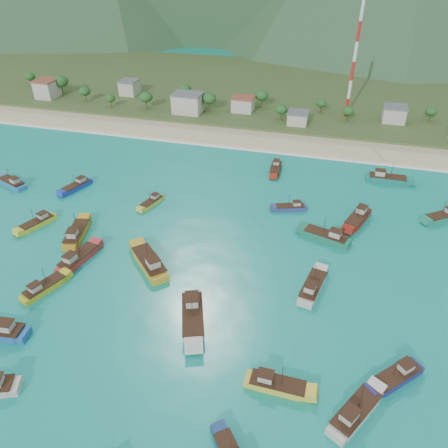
% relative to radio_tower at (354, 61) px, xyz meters
% --- Properties ---
extents(ground, '(600.00, 600.00, 0.00)m').
position_rel_radio_tower_xyz_m(ground, '(-33.60, -108.00, -22.43)').
color(ground, '#0B8374').
rests_on(ground, ground).
extents(beach, '(400.00, 18.00, 1.20)m').
position_rel_radio_tower_xyz_m(beach, '(-33.60, -29.00, -22.43)').
color(beach, beige).
rests_on(beach, ground).
extents(land, '(400.00, 110.00, 2.40)m').
position_rel_radio_tower_xyz_m(land, '(-33.60, 32.00, -22.43)').
color(land, '#385123').
rests_on(land, ground).
extents(surf_line, '(400.00, 2.50, 0.08)m').
position_rel_radio_tower_xyz_m(surf_line, '(-33.60, -38.50, -22.43)').
color(surf_line, white).
rests_on(surf_line, ground).
extents(village, '(208.24, 27.77, 7.28)m').
position_rel_radio_tower_xyz_m(village, '(-38.77, -7.35, -17.82)').
color(village, beige).
rests_on(village, ground).
extents(vegetation, '(277.37, 25.49, 8.81)m').
position_rel_radio_tower_xyz_m(vegetation, '(-46.03, -5.17, -17.28)').
color(vegetation, '#235623').
rests_on(vegetation, ground).
extents(radio_tower, '(1.20, 1.20, 41.67)m').
position_rel_radio_tower_xyz_m(radio_tower, '(0.00, 0.00, 0.00)').
color(radio_tower, red).
rests_on(radio_tower, ground).
extents(boat_0, '(6.05, 12.14, 6.89)m').
position_rel_radio_tower_xyz_m(boat_0, '(-60.13, -100.64, -21.57)').
color(boat_0, '#C18A1D').
rests_on(boat_0, ground).
extents(boat_1, '(5.33, 11.41, 6.49)m').
position_rel_radio_tower_xyz_m(boat_1, '(-2.81, -105.03, -21.65)').
color(boat_1, beige).
rests_on(boat_1, ground).
extents(boat_2, '(8.39, 11.10, 6.49)m').
position_rel_radio_tower_xyz_m(boat_2, '(6.23, -132.00, -21.65)').
color(boat_2, beige).
rests_on(boat_2, ground).
extents(boat_3, '(3.30, 9.68, 5.64)m').
position_rel_radio_tower_xyz_m(boat_3, '(-19.31, -52.34, -21.80)').
color(boat_3, maroon).
rests_on(boat_3, ground).
extents(boat_4, '(10.75, 6.55, 6.11)m').
position_rel_radio_tower_xyz_m(boat_4, '(-92.51, -82.01, -21.72)').
color(boat_4, '#286CA7').
rests_on(boat_4, ground).
extents(boat_6, '(4.56, 8.52, 4.83)m').
position_rel_radio_tower_xyz_m(boat_6, '(-48.66, -81.18, -21.95)').
color(boat_6, gold).
rests_on(boat_6, ground).
extents(boat_8, '(6.17, 10.05, 5.72)m').
position_rel_radio_tower_xyz_m(boat_8, '(-56.43, -119.52, -21.79)').
color(boat_8, gold).
rests_on(boat_8, ground).
extents(boat_9, '(8.03, 13.48, 7.65)m').
position_rel_radio_tower_xyz_m(boat_9, '(-24.02, -119.45, -21.43)').
color(boat_9, silver).
rests_on(boat_9, ground).
extents(boat_10, '(11.81, 3.54, 6.97)m').
position_rel_radio_tower_xyz_m(boat_10, '(13.88, -50.80, -21.56)').
color(boat_10, '#156F64').
rests_on(boat_10, ground).
extents(boat_11, '(10.11, 3.18, 5.94)m').
position_rel_radio_tower_xyz_m(boat_11, '(-6.17, -130.15, -21.75)').
color(boat_11, gold).
rests_on(boat_11, ground).
extents(boat_12, '(5.67, 9.96, 5.65)m').
position_rel_radio_tower_xyz_m(boat_12, '(-73.25, -78.57, -21.80)').
color(boat_12, '#1E38AB').
rests_on(boat_12, ground).
extents(boat_13, '(11.81, 6.55, 6.69)m').
position_rel_radio_tower_xyz_m(boat_13, '(-1.33, -85.82, -21.61)').
color(boat_13, '#1A6F4F').
rests_on(boat_13, ground).
extents(boat_14, '(6.03, 9.90, 5.63)m').
position_rel_radio_tower_xyz_m(boat_14, '(-72.47, -98.50, -21.80)').
color(boat_14, yellow).
rests_on(boat_14, ground).
extents(boat_15, '(10.13, 8.51, 6.09)m').
position_rel_radio_tower_xyz_m(boat_15, '(27.36, -68.67, -21.72)').
color(boat_15, '#217F60').
rests_on(boat_15, ground).
extents(boat_21, '(9.26, 9.34, 6.00)m').
position_rel_radio_tower_xyz_m(boat_21, '(12.66, -123.45, -21.74)').
color(boat_21, navy).
rests_on(boat_21, ground).
extents(boat_22, '(7.09, 11.85, 6.73)m').
position_rel_radio_tower_xyz_m(boat_22, '(5.84, -75.57, -21.60)').
color(boat_22, maroon).
rests_on(boat_22, ground).
extents(boat_23, '(11.92, 11.92, 7.69)m').
position_rel_radio_tower_xyz_m(boat_23, '(-38.38, -106.61, -21.43)').
color(boat_23, gold).
rests_on(boat_23, ground).
extents(boat_25, '(5.36, 11.47, 6.53)m').
position_rel_radio_tower_xyz_m(boat_25, '(-54.75, -109.07, -21.64)').
color(boat_25, '#B02F2E').
rests_on(boat_25, ground).
extents(boat_28, '(8.70, 5.02, 4.93)m').
position_rel_radio_tower_xyz_m(boat_28, '(-11.55, -74.08, -21.93)').
color(boat_28, navy).
rests_on(boat_28, ground).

